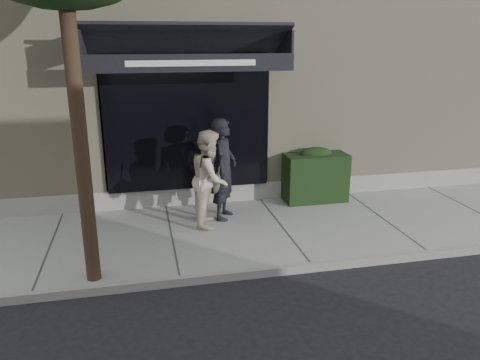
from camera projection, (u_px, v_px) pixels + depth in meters
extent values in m
plane|color=black|center=(281.00, 232.00, 8.60)|extent=(80.00, 80.00, 0.00)
cube|color=gray|center=(281.00, 229.00, 8.58)|extent=(20.00, 3.00, 0.12)
cube|color=gray|center=(311.00, 267.00, 7.13)|extent=(20.00, 0.10, 0.14)
cube|color=#BFB892|center=(228.00, 64.00, 12.46)|extent=(14.00, 7.00, 5.50)
cube|color=gray|center=(258.00, 191.00, 10.11)|extent=(14.02, 0.42, 0.50)
cube|color=black|center=(187.00, 123.00, 9.21)|extent=(3.20, 0.30, 2.60)
cube|color=gray|center=(104.00, 125.00, 9.02)|extent=(0.08, 0.40, 2.60)
cube|color=gray|center=(264.00, 119.00, 9.68)|extent=(0.08, 0.40, 2.60)
cube|color=gray|center=(184.00, 53.00, 8.96)|extent=(3.36, 0.40, 0.12)
cube|color=black|center=(188.00, 39.00, 8.23)|extent=(3.60, 1.03, 0.55)
cube|color=black|center=(192.00, 63.00, 7.88)|extent=(3.60, 0.05, 0.30)
cube|color=white|center=(192.00, 63.00, 7.85)|extent=(2.20, 0.01, 0.10)
cube|color=black|center=(83.00, 44.00, 7.89)|extent=(0.04, 1.00, 0.45)
cube|color=black|center=(284.00, 43.00, 8.62)|extent=(0.04, 1.00, 0.45)
cube|color=black|center=(314.00, 177.00, 9.81)|extent=(1.30, 0.70, 1.00)
ellipsoid|color=black|center=(316.00, 154.00, 9.66)|extent=(0.71, 0.38, 0.27)
cylinder|color=black|center=(78.00, 120.00, 6.03)|extent=(0.20, 0.20, 4.80)
imported|color=black|center=(224.00, 169.00, 8.69)|extent=(0.70, 0.82, 1.91)
torus|color=silver|center=(216.00, 183.00, 8.45)|extent=(0.15, 0.32, 0.30)
cylinder|color=silver|center=(216.00, 183.00, 8.45)|extent=(0.12, 0.28, 0.26)
cylinder|color=silver|center=(216.00, 183.00, 8.45)|extent=(0.18, 0.06, 0.06)
cylinder|color=black|center=(216.00, 183.00, 8.45)|extent=(0.20, 0.07, 0.08)
torus|color=silver|center=(204.00, 183.00, 8.25)|extent=(0.23, 0.33, 0.29)
cylinder|color=silver|center=(204.00, 183.00, 8.25)|extent=(0.19, 0.29, 0.25)
cylinder|color=silver|center=(204.00, 183.00, 8.25)|extent=(0.17, 0.07, 0.09)
cylinder|color=black|center=(204.00, 183.00, 8.25)|extent=(0.20, 0.09, 0.11)
imported|color=beige|center=(210.00, 178.00, 8.40)|extent=(0.87, 1.00, 1.76)
torus|color=silver|center=(199.00, 186.00, 8.05)|extent=(0.08, 0.31, 0.30)
cylinder|color=silver|center=(199.00, 186.00, 8.05)|extent=(0.06, 0.27, 0.27)
cylinder|color=silver|center=(199.00, 186.00, 8.05)|extent=(0.18, 0.03, 0.04)
cylinder|color=black|center=(199.00, 186.00, 8.05)|extent=(0.20, 0.05, 0.06)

